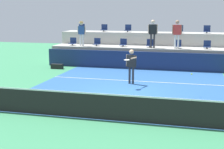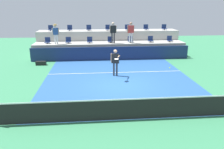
{
  "view_description": "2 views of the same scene",
  "coord_description": "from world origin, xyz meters",
  "px_view_note": "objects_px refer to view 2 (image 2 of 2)",
  "views": [
    {
      "loc": [
        3.0,
        -14.1,
        3.58
      ],
      "look_at": [
        -0.5,
        -0.58,
        0.88
      ],
      "focal_mm": 53.12,
      "sensor_mm": 36.0,
      "label": 1
    },
    {
      "loc": [
        -1.5,
        -11.66,
        4.36
      ],
      "look_at": [
        -0.56,
        -1.02,
        0.96
      ],
      "focal_mm": 35.08,
      "sensor_mm": 36.0,
      "label": 2
    }
  ],
  "objects_px": {
    "stadium_chair_lower_left": "(68,41)",
    "tennis_ball": "(170,68)",
    "stadium_chair_upper_mid_right": "(127,28)",
    "stadium_chair_upper_left": "(70,28)",
    "stadium_chair_lower_far_right": "(170,39)",
    "spectator_with_hat": "(56,32)",
    "stadium_chair_lower_mid_right": "(130,40)",
    "stadium_chair_upper_mid_left": "(89,28)",
    "stadium_chair_upper_center": "(108,28)",
    "stadium_chair_lower_mid_left": "(90,40)",
    "equipment_bag": "(41,63)",
    "stadium_chair_lower_far_left": "(48,41)",
    "stadium_chair_lower_center": "(110,40)",
    "stadium_chair_lower_right": "(151,40)",
    "spectator_in_white": "(113,30)",
    "spectator_leaning_on_rail": "(131,30)",
    "stadium_chair_upper_far_right": "(164,28)",
    "tennis_player": "(115,60)",
    "stadium_chair_upper_right": "(146,28)",
    "stadium_chair_upper_far_left": "(51,29)"
  },
  "relations": [
    {
      "from": "stadium_chair_upper_right",
      "to": "stadium_chair_upper_center",
      "type": "bearing_deg",
      "value": 180.0
    },
    {
      "from": "stadium_chair_upper_right",
      "to": "tennis_ball",
      "type": "relative_size",
      "value": 7.65
    },
    {
      "from": "stadium_chair_lower_mid_left",
      "to": "stadium_chair_upper_right",
      "type": "xyz_separation_m",
      "value": [
        5.32,
        1.8,
        0.85
      ]
    },
    {
      "from": "stadium_chair_lower_far_left",
      "to": "stadium_chair_upper_left",
      "type": "xyz_separation_m",
      "value": [
        1.73,
        1.8,
        0.85
      ]
    },
    {
      "from": "stadium_chair_lower_far_right",
      "to": "stadium_chair_lower_mid_right",
      "type": "bearing_deg",
      "value": 180.0
    },
    {
      "from": "stadium_chair_lower_far_right",
      "to": "stadium_chair_lower_right",
      "type": "bearing_deg",
      "value": 180.0
    },
    {
      "from": "stadium_chair_lower_mid_left",
      "to": "spectator_with_hat",
      "type": "xyz_separation_m",
      "value": [
        -2.76,
        -0.38,
        0.78
      ]
    },
    {
      "from": "stadium_chair_lower_far_left",
      "to": "stadium_chair_lower_mid_left",
      "type": "xyz_separation_m",
      "value": [
        3.55,
        0.0,
        0.0
      ]
    },
    {
      "from": "stadium_chair_upper_left",
      "to": "spectator_with_hat",
      "type": "relative_size",
      "value": 0.32
    },
    {
      "from": "stadium_chair_upper_left",
      "to": "stadium_chair_lower_right",
      "type": "bearing_deg",
      "value": -14.11
    },
    {
      "from": "stadium_chair_lower_left",
      "to": "tennis_ball",
      "type": "relative_size",
      "value": 7.65
    },
    {
      "from": "stadium_chair_lower_mid_left",
      "to": "stadium_chair_lower_mid_right",
      "type": "relative_size",
      "value": 1.0
    },
    {
      "from": "stadium_chair_upper_mid_left",
      "to": "stadium_chair_upper_far_right",
      "type": "distance_m",
      "value": 7.16
    },
    {
      "from": "stadium_chair_lower_far_left",
      "to": "spectator_in_white",
      "type": "relative_size",
      "value": 0.29
    },
    {
      "from": "stadium_chair_lower_far_left",
      "to": "stadium_chair_upper_far_left",
      "type": "xyz_separation_m",
      "value": [
        0.01,
        1.8,
        0.85
      ]
    },
    {
      "from": "stadium_chair_lower_left",
      "to": "tennis_ball",
      "type": "xyz_separation_m",
      "value": [
        6.39,
        -7.28,
        -0.5
      ]
    },
    {
      "from": "stadium_chair_upper_far_left",
      "to": "spectator_in_white",
      "type": "distance_m",
      "value": 5.95
    },
    {
      "from": "stadium_chair_lower_center",
      "to": "stadium_chair_lower_mid_right",
      "type": "distance_m",
      "value": 1.76
    },
    {
      "from": "stadium_chair_lower_mid_right",
      "to": "spectator_with_hat",
      "type": "xyz_separation_m",
      "value": [
        -6.3,
        -0.38,
        0.78
      ]
    },
    {
      "from": "stadium_chair_lower_right",
      "to": "spectator_leaning_on_rail",
      "type": "relative_size",
      "value": 0.3
    },
    {
      "from": "stadium_chair_upper_far_right",
      "to": "tennis_player",
      "type": "distance_m",
      "value": 9.24
    },
    {
      "from": "stadium_chair_upper_mid_right",
      "to": "stadium_chair_upper_left",
      "type": "bearing_deg",
      "value": 180.0
    },
    {
      "from": "equipment_bag",
      "to": "stadium_chair_upper_mid_right",
      "type": "bearing_deg",
      "value": 30.07
    },
    {
      "from": "stadium_chair_upper_mid_right",
      "to": "stadium_chair_upper_mid_left",
      "type": "bearing_deg",
      "value": 180.0
    },
    {
      "from": "stadium_chair_lower_far_right",
      "to": "spectator_with_hat",
      "type": "distance_m",
      "value": 9.87
    },
    {
      "from": "stadium_chair_upper_far_left",
      "to": "stadium_chair_upper_left",
      "type": "relative_size",
      "value": 1.0
    },
    {
      "from": "stadium_chair_upper_mid_right",
      "to": "stadium_chair_upper_far_right",
      "type": "xyz_separation_m",
      "value": [
        3.55,
        0.0,
        0.0
      ]
    },
    {
      "from": "stadium_chair_lower_far_left",
      "to": "stadium_chair_lower_left",
      "type": "bearing_deg",
      "value": 0.0
    },
    {
      "from": "spectator_leaning_on_rail",
      "to": "spectator_with_hat",
      "type": "bearing_deg",
      "value": -180.0
    },
    {
      "from": "stadium_chair_lower_far_left",
      "to": "stadium_chair_upper_far_right",
      "type": "xyz_separation_m",
      "value": [
        10.64,
        1.8,
        0.85
      ]
    },
    {
      "from": "stadium_chair_upper_far_left",
      "to": "tennis_player",
      "type": "height_order",
      "value": "stadium_chair_upper_far_left"
    },
    {
      "from": "stadium_chair_lower_left",
      "to": "stadium_chair_upper_far_right",
      "type": "xyz_separation_m",
      "value": [
        8.91,
        1.8,
        0.85
      ]
    },
    {
      "from": "stadium_chair_lower_right",
      "to": "spectator_in_white",
      "type": "height_order",
      "value": "spectator_in_white"
    },
    {
      "from": "spectator_with_hat",
      "to": "tennis_ball",
      "type": "relative_size",
      "value": 24.2
    },
    {
      "from": "stadium_chair_upper_left",
      "to": "stadium_chair_upper_center",
      "type": "relative_size",
      "value": 1.0
    },
    {
      "from": "stadium_chair_lower_center",
      "to": "stadium_chair_upper_center",
      "type": "xyz_separation_m",
      "value": [
        -0.08,
        1.8,
        0.85
      ]
    },
    {
      "from": "stadium_chair_upper_mid_left",
      "to": "equipment_bag",
      "type": "relative_size",
      "value": 0.68
    },
    {
      "from": "stadium_chair_lower_mid_left",
      "to": "spectator_leaning_on_rail",
      "type": "relative_size",
      "value": 0.3
    },
    {
      "from": "stadium_chair_lower_mid_right",
      "to": "tennis_ball",
      "type": "relative_size",
      "value": 7.65
    },
    {
      "from": "stadium_chair_upper_mid_left",
      "to": "spectator_with_hat",
      "type": "bearing_deg",
      "value": -141.0
    },
    {
      "from": "stadium_chair_upper_center",
      "to": "equipment_bag",
      "type": "distance_m",
      "value": 7.18
    },
    {
      "from": "stadium_chair_upper_far_left",
      "to": "stadium_chair_upper_right",
      "type": "xyz_separation_m",
      "value": [
        8.87,
        0.0,
        0.0
      ]
    },
    {
      "from": "stadium_chair_lower_far_left",
      "to": "stadium_chair_upper_mid_right",
      "type": "bearing_deg",
      "value": 14.24
    },
    {
      "from": "stadium_chair_lower_mid_left",
      "to": "stadium_chair_upper_far_right",
      "type": "distance_m",
      "value": 7.36
    },
    {
      "from": "stadium_chair_upper_right",
      "to": "equipment_bag",
      "type": "xyz_separation_m",
      "value": [
        -9.03,
        -4.19,
        -2.16
      ]
    },
    {
      "from": "stadium_chair_lower_far_left",
      "to": "spectator_with_hat",
      "type": "bearing_deg",
      "value": -25.92
    },
    {
      "from": "tennis_player",
      "to": "stadium_chair_upper_left",
      "type": "bearing_deg",
      "value": 115.22
    },
    {
      "from": "stadium_chair_upper_far_right",
      "to": "stadium_chair_upper_left",
      "type": "bearing_deg",
      "value": 180.0
    },
    {
      "from": "spectator_with_hat",
      "to": "stadium_chair_lower_mid_right",
      "type": "bearing_deg",
      "value": 3.49
    },
    {
      "from": "stadium_chair_upper_right",
      "to": "stadium_chair_lower_right",
      "type": "bearing_deg",
      "value": -89.42
    }
  ]
}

